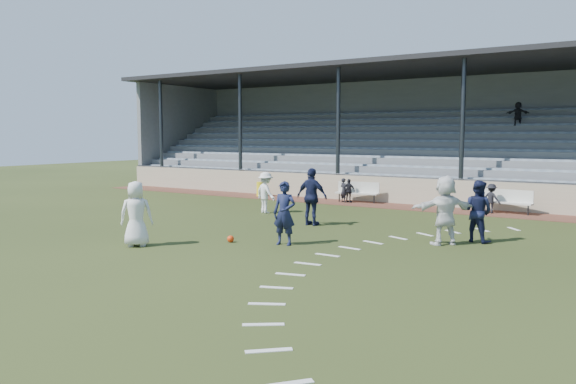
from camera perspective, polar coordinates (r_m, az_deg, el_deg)
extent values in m
plane|color=#2A3515|center=(16.38, -4.76, -5.27)|extent=(90.00, 90.00, 0.00)
cube|color=#522C20|center=(25.42, 9.83, -1.36)|extent=(34.00, 2.00, 0.02)
cube|color=tan|center=(26.31, 10.74, 0.16)|extent=(34.00, 0.18, 1.20)
cube|color=silver|center=(26.21, 6.98, -0.13)|extent=(2.03, 0.64, 0.06)
cube|color=silver|center=(26.38, 7.19, 0.45)|extent=(1.99, 0.31, 0.54)
cylinder|color=#2E3236|center=(26.52, 5.23, -0.54)|extent=(0.06, 0.06, 0.40)
cylinder|color=#2E3236|center=(25.98, 8.74, -0.72)|extent=(0.06, 0.06, 0.40)
cube|color=silver|center=(24.03, 21.29, -1.02)|extent=(2.03, 0.64, 0.06)
cube|color=silver|center=(24.22, 21.42, -0.38)|extent=(1.99, 0.30, 0.54)
cylinder|color=#2E3236|center=(24.33, 19.37, -1.42)|extent=(0.06, 0.06, 0.40)
cylinder|color=#2E3236|center=(23.80, 23.21, -1.72)|extent=(0.06, 0.06, 0.40)
cylinder|color=yellow|center=(28.80, -2.77, 0.31)|extent=(0.46, 0.46, 0.73)
sphere|color=red|center=(16.64, -5.86, -4.76)|extent=(0.20, 0.20, 0.20)
imported|color=white|center=(16.42, -15.17, -2.15)|extent=(1.07, 1.04, 1.86)
imported|color=#151A39|center=(16.04, -0.37, -2.17)|extent=(0.73, 0.55, 1.83)
imported|color=#151A39|center=(17.41, 18.71, -1.86)|extent=(1.04, 0.90, 1.82)
imported|color=white|center=(22.64, -2.28, -0.06)|extent=(1.22, 0.95, 1.66)
imported|color=#151A39|center=(19.52, 2.45, -0.49)|extent=(1.18, 0.50, 2.01)
imported|color=white|center=(16.68, 15.66, -1.79)|extent=(1.76, 1.71, 2.00)
imported|color=black|center=(26.23, 5.68, 0.18)|extent=(0.49, 0.42, 1.13)
imported|color=black|center=(26.15, 6.22, 0.13)|extent=(0.65, 0.28, 1.10)
imported|color=black|center=(23.90, 19.96, -0.62)|extent=(0.87, 0.66, 1.18)
cube|color=slate|center=(26.82, 11.19, 0.26)|extent=(34.00, 0.80, 1.20)
cube|color=#83939F|center=(26.86, 11.29, 1.66)|extent=(33.00, 0.28, 0.10)
cube|color=slate|center=(27.55, 11.81, 0.81)|extent=(34.00, 0.80, 1.60)
cube|color=#83939F|center=(27.58, 11.92, 2.58)|extent=(33.00, 0.28, 0.10)
cube|color=slate|center=(28.28, 12.40, 1.33)|extent=(34.00, 0.80, 2.00)
cube|color=#83939F|center=(28.31, 12.52, 3.46)|extent=(33.00, 0.28, 0.10)
cube|color=slate|center=(29.01, 12.96, 1.82)|extent=(34.00, 0.80, 2.40)
cube|color=#83939F|center=(29.05, 13.09, 4.29)|extent=(33.00, 0.28, 0.10)
cube|color=slate|center=(29.75, 13.50, 2.29)|extent=(34.00, 0.80, 2.80)
cube|color=#83939F|center=(29.80, 13.63, 5.08)|extent=(33.00, 0.28, 0.10)
cube|color=slate|center=(30.50, 14.01, 2.74)|extent=(34.00, 0.80, 3.20)
cube|color=#83939F|center=(30.55, 14.14, 5.84)|extent=(33.00, 0.28, 0.10)
cube|color=slate|center=(31.24, 14.49, 3.16)|extent=(34.00, 0.80, 3.60)
cube|color=#83939F|center=(31.31, 14.64, 6.55)|extent=(33.00, 0.28, 0.10)
cube|color=slate|center=(32.00, 14.95, 3.57)|extent=(34.00, 0.80, 4.00)
cube|color=#83939F|center=(32.08, 15.10, 7.23)|extent=(33.00, 0.28, 0.10)
cube|color=slate|center=(32.75, 15.39, 3.95)|extent=(34.00, 0.80, 4.40)
cube|color=#83939F|center=(32.86, 15.55, 7.88)|extent=(33.00, 0.28, 0.10)
cube|color=slate|center=(33.31, 15.75, 5.69)|extent=(34.00, 0.40, 6.40)
cube|color=slate|center=(38.84, -10.61, 5.80)|extent=(0.30, 7.80, 6.40)
cube|color=black|center=(29.80, 13.67, 12.12)|extent=(34.60, 9.00, 0.22)
cylinder|color=#2E3236|center=(34.79, -12.76, 5.85)|extent=(0.20, 0.20, 6.50)
cylinder|color=#2E3236|center=(30.80, -4.87, 5.99)|extent=(0.20, 0.20, 6.50)
cylinder|color=#2E3236|center=(27.55, 5.11, 6.01)|extent=(0.20, 0.20, 6.50)
cylinder|color=#2E3236|center=(25.32, 17.28, 5.79)|extent=(0.20, 0.20, 6.50)
cylinder|color=#2E3236|center=(26.26, 10.77, 1.57)|extent=(34.00, 0.05, 0.05)
imported|color=black|center=(30.21, 22.32, 7.36)|extent=(1.14, 0.68, 1.17)
cube|color=white|center=(20.33, 21.96, -3.50)|extent=(0.54, 0.61, 0.01)
cube|color=white|center=(19.74, 19.16, -3.66)|extent=(0.59, 0.56, 0.01)
cube|color=white|center=(19.08, 16.42, -3.90)|extent=(0.64, 0.51, 0.01)
cube|color=white|center=(18.35, 13.74, -4.20)|extent=(0.67, 0.44, 0.01)
cube|color=white|center=(17.56, 11.14, -4.60)|extent=(0.70, 0.37, 0.01)
cube|color=white|center=(16.71, 8.64, -5.08)|extent=(0.71, 0.29, 0.01)
cube|color=white|center=(15.80, 6.26, -5.68)|extent=(0.71, 0.21, 0.01)
cube|color=white|center=(14.85, 4.04, -6.41)|extent=(0.70, 0.12, 0.01)
cube|color=white|center=(13.85, 2.01, -7.29)|extent=(0.71, 0.21, 0.01)
cube|color=white|center=(12.82, 0.24, -8.37)|extent=(0.71, 0.29, 0.01)
cube|color=white|center=(11.75, -1.19, -9.68)|extent=(0.70, 0.37, 0.01)
cube|color=white|center=(10.68, -2.17, -11.30)|extent=(0.67, 0.44, 0.01)
cube|color=white|center=(9.59, -2.52, -13.30)|extent=(0.64, 0.51, 0.01)
cube|color=white|center=(8.53, -1.97, -15.80)|extent=(0.59, 0.56, 0.01)
cube|color=white|center=(7.50, -0.11, -18.92)|extent=(0.54, 0.61, 0.01)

